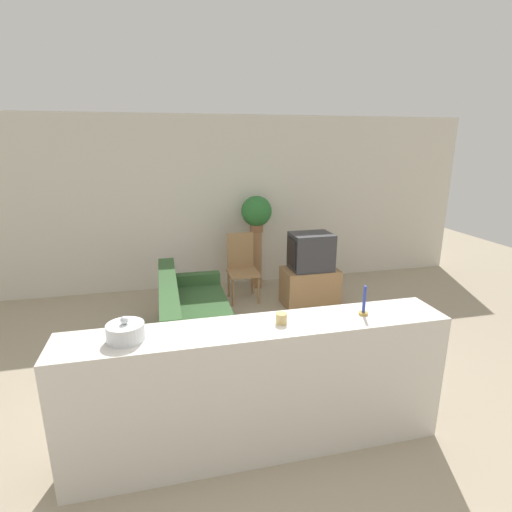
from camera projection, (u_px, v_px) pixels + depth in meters
ground_plane at (249, 416)px, 3.47m from camera, size 14.00×14.00×0.00m
wall_back at (202, 204)px, 6.31m from camera, size 9.00×0.06×2.70m
couch at (193, 322)px, 4.63m from camera, size 0.81×2.00×0.79m
tv_stand at (310, 287)px, 5.79m from camera, size 0.78×0.51×0.54m
television at (311, 251)px, 5.64m from camera, size 0.58×0.46×0.52m
wooden_chair at (242, 265)px, 5.96m from camera, size 0.44×0.44×0.99m
plant_stand at (256, 260)px, 6.44m from camera, size 0.17×0.17×0.92m
potted_plant at (257, 212)px, 6.23m from camera, size 0.48×0.48×0.57m
foreground_counter at (260, 389)px, 2.98m from camera, size 2.83×0.44×1.03m
decorative_bowl at (126, 332)px, 2.62m from camera, size 0.25×0.25×0.17m
candle_jar at (281, 318)px, 2.87m from camera, size 0.08×0.08×0.08m
candlestick at (364, 306)px, 3.00m from camera, size 0.07×0.07×0.23m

